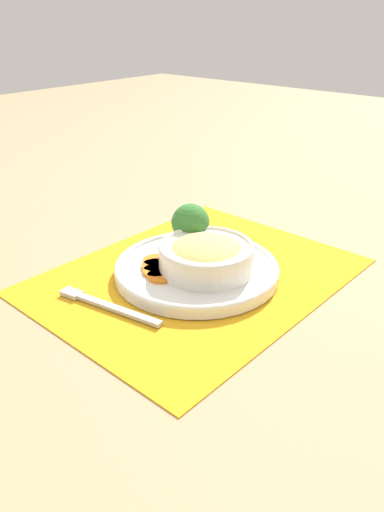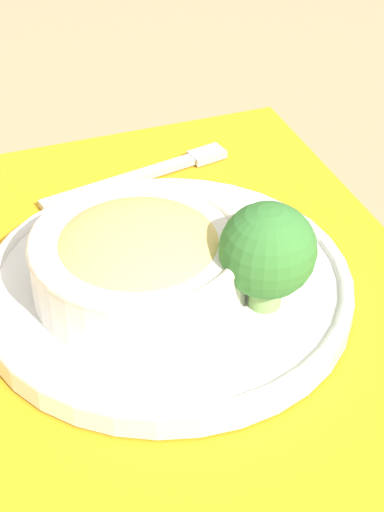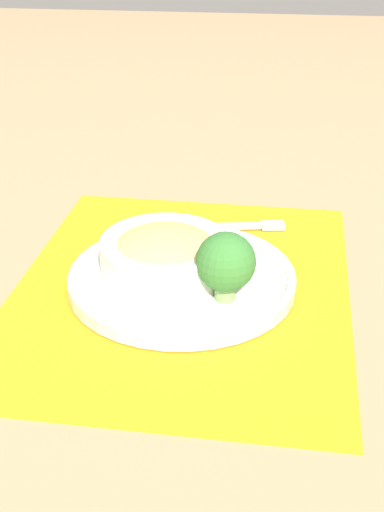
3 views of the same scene
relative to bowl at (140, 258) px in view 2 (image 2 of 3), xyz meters
name	(u,v)px [view 2 (image 2 of 3)]	position (x,y,z in m)	size (l,w,h in m)	color
ground_plane	(167,302)	(0.00, 0.02, -0.05)	(4.00, 4.00, 0.00)	tan
placemat	(167,300)	(0.00, 0.02, -0.05)	(0.52, 0.41, 0.00)	orange
plate	(167,286)	(0.00, 0.02, -0.03)	(0.27, 0.27, 0.02)	white
bowl	(140,258)	(0.00, 0.00, 0.00)	(0.16, 0.16, 0.05)	silver
broccoli_floret	(268,250)	(0.05, 0.08, 0.02)	(0.07, 0.07, 0.08)	#84AD5B
carrot_slice_near	(223,234)	(-0.04, 0.08, -0.02)	(0.05, 0.05, 0.01)	orange
carrot_slice_middle	(203,228)	(-0.05, 0.07, -0.02)	(0.05, 0.05, 0.01)	orange
carrot_slice_far	(181,224)	(-0.06, 0.05, -0.02)	(0.05, 0.05, 0.01)	orange
carrot_slice_extra	(158,224)	(-0.07, 0.04, -0.02)	(0.05, 0.05, 0.01)	orange
fork	(154,171)	(-0.17, 0.07, -0.04)	(0.05, 0.18, 0.01)	#B7B7BC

